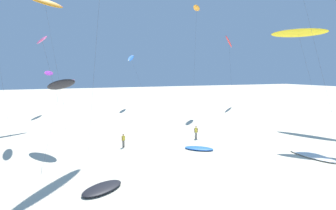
% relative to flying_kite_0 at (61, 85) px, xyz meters
% --- Properties ---
extents(flying_kite_0, '(4.10, 11.17, 8.19)m').
position_rel_flying_kite_0_xyz_m(flying_kite_0, '(0.00, 0.00, 0.00)').
color(flying_kite_0, black).
rests_on(flying_kite_0, ground).
extents(flying_kite_2, '(4.64, 6.63, 8.96)m').
position_rel_flying_kite_0_xyz_m(flying_kite_2, '(-1.17, 27.82, 1.20)').
color(flying_kite_2, purple).
rests_on(flying_kite_2, ground).
extents(flying_kite_3, '(6.29, 8.40, 20.83)m').
position_rel_flying_kite_0_xyz_m(flying_kite_3, '(-1.27, 17.37, 12.71)').
color(flying_kite_3, orange).
rests_on(flying_kite_3, ground).
extents(flying_kite_4, '(4.56, 9.22, 15.37)m').
position_rel_flying_kite_0_xyz_m(flying_kite_4, '(34.73, -0.60, 7.43)').
color(flying_kite_4, yellow).
rests_on(flying_kite_4, ground).
extents(flying_kite_5, '(4.74, 6.08, 22.01)m').
position_rel_flying_kite_0_xyz_m(flying_kite_5, '(27.04, 18.04, 14.32)').
color(flying_kite_5, orange).
rests_on(flying_kite_5, ground).
extents(flying_kite_8, '(4.63, 9.25, 13.08)m').
position_rel_flying_kite_0_xyz_m(flying_kite_8, '(17.01, 31.86, 4.75)').
color(flying_kite_8, blue).
rests_on(flying_kite_8, ground).
extents(flying_kite_9, '(3.17, 5.04, 13.37)m').
position_rel_flying_kite_0_xyz_m(flying_kite_9, '(-1.74, 4.95, 5.32)').
color(flying_kite_9, '#EA5193').
rests_on(flying_kite_9, ground).
extents(flying_kite_10, '(6.99, 10.75, 17.68)m').
position_rel_flying_kite_0_xyz_m(flying_kite_10, '(41.00, 26.37, 9.02)').
color(flying_kite_10, red).
rests_on(flying_kite_10, ground).
extents(grounded_kite_0, '(3.42, 3.28, 0.28)m').
position_rel_flying_kite_0_xyz_m(grounded_kite_0, '(13.76, -6.99, -7.00)').
color(grounded_kite_0, blue).
rests_on(grounded_kite_0, ground).
extents(grounded_kite_1, '(2.02, 5.21, 0.29)m').
position_rel_flying_kite_0_xyz_m(grounded_kite_1, '(22.98, -13.76, -7.00)').
color(grounded_kite_1, white).
rests_on(grounded_kite_1, ground).
extents(grounded_kite_2, '(3.86, 3.40, 0.31)m').
position_rel_flying_kite_0_xyz_m(grounded_kite_2, '(2.03, -13.55, -6.99)').
color(grounded_kite_2, black).
rests_on(grounded_kite_2, ground).
extents(person_foreground_walker, '(0.50, 0.26, 1.67)m').
position_rel_flying_kite_0_xyz_m(person_foreground_walker, '(15.89, -2.42, -6.23)').
color(person_foreground_walker, slate).
rests_on(person_foreground_walker, ground).
extents(person_near_left, '(0.47, 0.31, 1.57)m').
position_rel_flying_kite_0_xyz_m(person_near_left, '(6.30, -2.77, -6.28)').
color(person_near_left, slate).
rests_on(person_near_left, ground).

